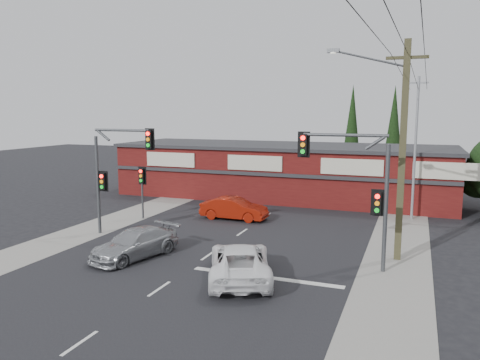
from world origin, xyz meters
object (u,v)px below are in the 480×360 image
(silver_suv, at_px, (135,244))
(utility_pole, at_px, (400,144))
(white_suv, at_px, (240,261))
(shop_building, at_px, (283,170))
(red_sedan, at_px, (234,208))

(silver_suv, height_order, utility_pole, utility_pole)
(white_suv, xyz_separation_m, shop_building, (-3.51, 18.94, 1.41))
(red_sedan, bearing_deg, utility_pole, -116.17)
(white_suv, bearing_deg, shop_building, -101.32)
(red_sedan, bearing_deg, shop_building, -4.00)
(white_suv, xyz_separation_m, silver_suv, (-5.65, 0.87, -0.06))
(utility_pole, bearing_deg, silver_suv, -160.47)
(red_sedan, distance_m, utility_pole, 12.11)
(utility_pole, bearing_deg, shop_building, 123.76)
(silver_suv, relative_size, shop_building, 0.17)
(silver_suv, height_order, shop_building, shop_building)
(white_suv, xyz_separation_m, utility_pole, (5.85, 4.95, 4.67))
(white_suv, bearing_deg, red_sedan, -89.00)
(white_suv, relative_size, silver_suv, 1.13)
(red_sedan, height_order, utility_pole, utility_pole)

